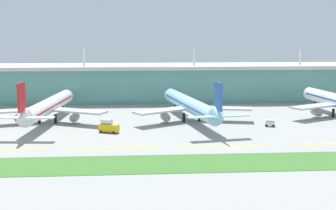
% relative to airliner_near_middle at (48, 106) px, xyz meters
% --- Properties ---
extents(ground_plane, '(600.00, 600.00, 0.00)m').
position_rel_airliner_near_middle_xyz_m(ground_plane, '(64.48, -44.07, -6.45)').
color(ground_plane, gray).
extents(terminal_building, '(288.00, 34.00, 27.79)m').
position_rel_airliner_near_middle_xyz_m(terminal_building, '(64.48, 59.61, 3.14)').
color(terminal_building, '#5B9E93').
rests_on(terminal_building, ground).
extents(airliner_near_middle, '(48.60, 68.40, 18.90)m').
position_rel_airliner_near_middle_xyz_m(airliner_near_middle, '(0.00, 0.00, 0.00)').
color(airliner_near_middle, white).
rests_on(airliner_near_middle, ground).
extents(airliner_center, '(48.08, 72.12, 18.90)m').
position_rel_airliner_near_middle_xyz_m(airliner_center, '(56.26, -0.53, 0.00)').
color(airliner_center, '#9ED1EA').
rests_on(airliner_center, ground).
extents(taxiway_stripe_west, '(28.00, 0.70, 0.04)m').
position_rel_airliner_near_middle_xyz_m(taxiway_stripe_west, '(-6.52, -42.53, -6.43)').
color(taxiway_stripe_west, yellow).
rests_on(taxiway_stripe_west, ground).
extents(taxiway_stripe_mid_west, '(28.00, 0.70, 0.04)m').
position_rel_airliner_near_middle_xyz_m(taxiway_stripe_mid_west, '(27.48, -42.53, -6.43)').
color(taxiway_stripe_mid_west, yellow).
rests_on(taxiway_stripe_mid_west, ground).
extents(taxiway_stripe_centre, '(28.00, 0.70, 0.04)m').
position_rel_airliner_near_middle_xyz_m(taxiway_stripe_centre, '(61.48, -42.53, -6.43)').
color(taxiway_stripe_centre, yellow).
rests_on(taxiway_stripe_centre, ground).
extents(taxiway_stripe_mid_east, '(28.00, 0.70, 0.04)m').
position_rel_airliner_near_middle_xyz_m(taxiway_stripe_mid_east, '(95.48, -42.53, -6.43)').
color(taxiway_stripe_mid_east, yellow).
rests_on(taxiway_stripe_mid_east, ground).
extents(grass_verge, '(300.00, 18.00, 0.10)m').
position_rel_airliner_near_middle_xyz_m(grass_verge, '(64.48, -61.05, -6.40)').
color(grass_verge, '#3D702D').
rests_on(grass_verge, ground).
extents(fuel_truck, '(7.62, 5.42, 4.95)m').
position_rel_airliner_near_middle_xyz_m(fuel_truck, '(24.64, -20.16, -4.19)').
color(fuel_truck, gold).
rests_on(fuel_truck, ground).
extents(baggage_cart, '(3.96, 2.86, 2.48)m').
position_rel_airliner_near_middle_xyz_m(baggage_cart, '(84.87, -13.71, -5.19)').
color(baggage_cart, silver).
rests_on(baggage_cart, ground).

